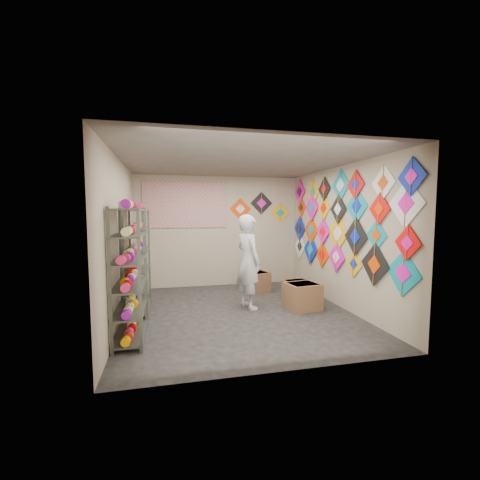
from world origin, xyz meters
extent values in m
plane|color=black|center=(0.00, 0.00, 0.00)|extent=(4.50, 4.50, 0.00)
plane|color=tan|center=(0.00, 2.25, 1.35)|extent=(4.00, 0.00, 4.00)
plane|color=tan|center=(0.00, -2.25, 1.35)|extent=(4.00, 0.00, 4.00)
plane|color=tan|center=(-2.00, 0.00, 1.35)|extent=(0.00, 4.50, 4.50)
plane|color=tan|center=(2.00, 0.00, 1.35)|extent=(0.00, 4.50, 4.50)
plane|color=gray|center=(0.00, 0.00, 2.70)|extent=(4.50, 4.50, 0.00)
cube|color=#4C5147|center=(-1.78, -0.85, 0.95)|extent=(0.40, 1.10, 1.90)
cube|color=#4C5147|center=(-1.78, 0.45, 0.95)|extent=(0.40, 1.10, 1.90)
cylinder|color=#E92863|center=(-1.78, -1.33, 1.04)|extent=(0.12, 0.10, 0.12)
cylinder|color=#FF3411|center=(-1.78, -1.14, 1.04)|extent=(0.12, 0.10, 0.12)
cylinder|color=#FFA900|center=(-1.78, -0.95, 1.04)|extent=(0.12, 0.10, 0.12)
cylinder|color=beige|center=(-1.78, -0.75, 1.04)|extent=(0.12, 0.10, 0.12)
cylinder|color=#E80402|center=(-1.78, -0.56, 1.04)|extent=(0.12, 0.10, 0.12)
cylinder|color=#9F0FA9|center=(-1.78, -0.37, 1.04)|extent=(0.12, 0.10, 0.12)
cylinder|color=beige|center=(-1.78, -0.03, 1.04)|extent=(0.12, 0.10, 0.12)
cylinder|color=#0D648E|center=(-1.78, 0.16, 1.04)|extent=(0.12, 0.10, 0.12)
cylinder|color=#E92863|center=(-1.78, 0.35, 1.04)|extent=(0.12, 0.10, 0.12)
cylinder|color=#FF3411|center=(-1.78, 0.55, 1.04)|extent=(0.12, 0.10, 0.12)
cylinder|color=#FFA900|center=(-1.78, 0.74, 1.04)|extent=(0.12, 0.10, 0.12)
cylinder|color=beige|center=(-1.78, 0.93, 1.04)|extent=(0.12, 0.10, 0.12)
cube|color=#0C899B|center=(1.99, -1.76, 0.97)|extent=(0.02, 0.69, 0.69)
cube|color=black|center=(1.97, -1.14, 0.99)|extent=(0.02, 0.71, 0.71)
cube|color=#EDA40B|center=(1.99, -0.54, 0.91)|extent=(0.03, 0.50, 0.50)
cube|color=#FF0DBC|center=(1.97, 0.03, 0.95)|extent=(0.03, 0.60, 0.60)
cube|color=#EF3D00|center=(1.99, 0.65, 0.92)|extent=(0.03, 0.59, 0.59)
cube|color=#0923B6|center=(1.97, 1.20, 0.97)|extent=(0.04, 0.69, 0.69)
cube|color=white|center=(1.99, 1.83, 0.97)|extent=(0.03, 0.62, 0.62)
cube|color=#EF0908|center=(1.97, -1.84, 1.41)|extent=(0.02, 0.51, 0.51)
cube|color=#0C899B|center=(1.99, -1.14, 1.46)|extent=(0.02, 0.51, 0.51)
cube|color=black|center=(1.97, -0.59, 1.40)|extent=(0.02, 0.69, 0.69)
cube|color=#EDA40B|center=(1.99, 0.03, 1.42)|extent=(0.03, 0.71, 0.71)
cube|color=#FF0DBC|center=(1.97, 0.61, 1.42)|extent=(0.03, 0.56, 0.56)
cube|color=#EF3D00|center=(1.99, 1.21, 1.42)|extent=(0.03, 0.68, 0.68)
cube|color=#0923B6|center=(1.97, 1.84, 1.42)|extent=(0.01, 0.64, 0.64)
cube|color=white|center=(1.99, -1.76, 1.95)|extent=(0.02, 0.71, 0.71)
cube|color=#EF0908|center=(1.97, -1.21, 1.88)|extent=(0.01, 0.51, 0.51)
cube|color=#0C899B|center=(1.99, -0.57, 1.93)|extent=(0.03, 0.64, 0.64)
cube|color=black|center=(1.97, 0.02, 1.88)|extent=(0.01, 0.58, 0.58)
cube|color=#EDA40B|center=(1.99, 0.63, 1.91)|extent=(0.03, 0.56, 0.56)
cube|color=#FF0DBC|center=(1.97, 1.17, 1.94)|extent=(0.01, 0.64, 0.64)
cube|color=#EF3D00|center=(1.99, 1.78, 1.94)|extent=(0.02, 0.50, 0.50)
cube|color=#0923B6|center=(1.97, -1.86, 2.30)|extent=(0.01, 0.54, 0.54)
cube|color=white|center=(1.99, -1.26, 2.27)|extent=(0.03, 0.56, 0.56)
cube|color=#EF0908|center=(1.97, -0.54, 2.30)|extent=(0.01, 0.52, 0.52)
cube|color=#0C899B|center=(1.99, -0.02, 2.34)|extent=(0.03, 0.64, 0.64)
cube|color=black|center=(1.97, 0.60, 2.31)|extent=(0.02, 0.51, 0.51)
cube|color=#EDA40B|center=(1.99, 1.16, 2.27)|extent=(0.04, 0.62, 0.62)
cube|color=#FF0DBC|center=(1.97, 1.86, 2.33)|extent=(0.02, 0.61, 0.61)
cube|color=#EF3D00|center=(0.55, 2.24, 1.91)|extent=(0.54, 0.02, 0.54)
cube|color=black|center=(1.10, 2.24, 2.05)|extent=(0.58, 0.02, 0.58)
cube|color=#EDA40B|center=(1.60, 2.24, 1.81)|extent=(0.52, 0.02, 0.52)
cube|color=purple|center=(-0.80, 2.23, 2.00)|extent=(2.00, 0.01, 1.10)
imported|color=beige|center=(0.25, 0.23, 0.89)|extent=(0.89, 0.79, 1.78)
cube|color=brown|center=(1.22, -0.09, 0.25)|extent=(0.67, 0.58, 0.49)
cube|color=brown|center=(1.34, 0.46, 0.21)|extent=(0.57, 0.49, 0.42)
cube|color=brown|center=(0.75, 1.42, 0.23)|extent=(0.60, 0.63, 0.45)
camera|label=1|loc=(-1.25, -5.59, 1.83)|focal=24.00mm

